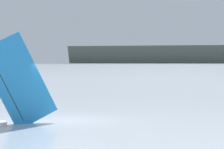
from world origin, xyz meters
The scene contains 3 objects.
ground_plane centered at (0.00, 0.00, 0.00)m, with size 4000.00×4000.00×0.00m, color #9EA8B2.
windsurfer centered at (-2.52, -1.62, 1.09)m, with size 4.25×2.15×4.40m.
distant_headland centered at (54.18, 1062.47, 17.04)m, with size 732.62×242.31×34.07m, color #4C564C.
Camera 1 is at (3.46, -22.02, 2.55)m, focal length 81.74 mm.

